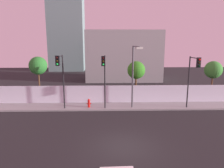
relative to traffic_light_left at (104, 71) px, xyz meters
name	(u,v)px	position (x,y,z in m)	size (l,w,h in m)	color
ground_plane	(124,147)	(1.35, -7.11, -3.84)	(80.00, 80.00, 0.00)	black
sidewalk	(118,106)	(1.35, 1.09, -3.77)	(36.00, 2.40, 0.15)	gray
perimeter_wall	(117,94)	(1.35, 2.38, -2.79)	(36.00, 0.18, 1.80)	silver
traffic_light_left	(104,71)	(0.00, 0.00, 0.00)	(0.36, 1.09, 5.12)	black
traffic_light_center	(60,71)	(-4.00, -0.12, 0.06)	(0.47, 1.34, 5.18)	black
traffic_light_right	(194,72)	(8.27, -0.31, -0.03)	(0.48, 1.69, 5.02)	black
street_lamp_curbside	(134,71)	(2.80, 0.37, -0.09)	(0.71, 1.93, 6.00)	#4C4C51
fire_hydrant	(89,103)	(-1.53, 0.67, -3.24)	(0.44, 0.26, 0.84)	red
roadside_tree_leftmost	(38,66)	(-7.27, 3.84, 0.06)	(1.98, 1.98, 4.92)	brown
roadside_tree_midleft	(136,70)	(3.53, 3.84, -0.47)	(1.98, 1.98, 4.39)	brown
roadside_tree_midright	(213,70)	(12.21, 3.84, -0.47)	(1.95, 1.95, 4.37)	brown
low_building_distant	(123,56)	(3.06, 16.38, 0.27)	(12.29, 6.00, 8.22)	#9A9A9A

